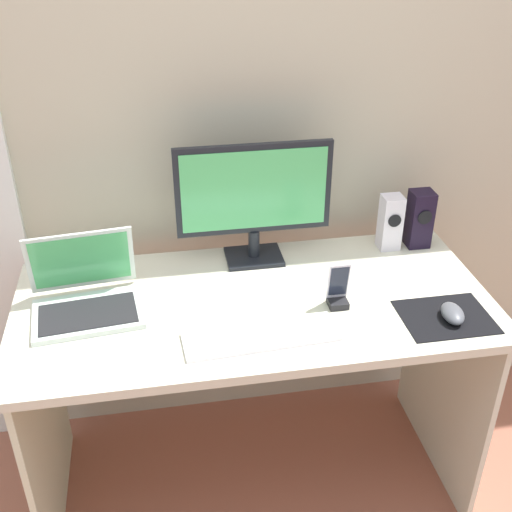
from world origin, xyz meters
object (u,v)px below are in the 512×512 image
monitor (254,198)px  phone_in_dock (338,291)px  laptop (86,296)px  speaker_near_monitor (390,222)px  mouse (453,313)px  speaker_right (420,219)px  keyboard_external (261,336)px

monitor → phone_in_dock: size_ratio=3.46×
monitor → laptop: monitor is taller
laptop → speaker_near_monitor: bearing=11.3°
monitor → mouse: 0.67m
speaker_right → laptop: size_ratio=0.60×
laptop → mouse: 1.03m
phone_in_dock → speaker_right: bearing=39.5°
speaker_near_monitor → mouse: (0.03, -0.42, -0.07)m
keyboard_external → mouse: size_ratio=4.14×
keyboard_external → phone_in_dock: phone_in_dock is taller
monitor → laptop: (-0.52, -0.20, -0.17)m
monitor → phone_in_dock: monitor is taller
monitor → speaker_near_monitor: size_ratio=2.60×
speaker_right → mouse: size_ratio=1.94×
speaker_right → speaker_near_monitor: bearing=180.0°
speaker_near_monitor → keyboard_external: speaker_near_monitor is taller
speaker_near_monitor → monitor: bearing=179.8°
mouse → speaker_right: bearing=89.4°
monitor → laptop: bearing=-159.2°
laptop → phone_in_dock: (0.71, -0.10, 0.00)m
speaker_right → keyboard_external: size_ratio=0.47×
monitor → phone_in_dock: 0.39m
speaker_right → monitor: bearing=179.8°
laptop → monitor: bearing=20.8°
speaker_right → laptop: laptop is taller
keyboard_external → mouse: mouse is taller
keyboard_external → mouse: bearing=-4.5°
speaker_near_monitor → mouse: speaker_near_monitor is taller
monitor → keyboard_external: monitor is taller
speaker_near_monitor → laptop: bearing=-168.7°
speaker_near_monitor → phone_in_dock: speaker_near_monitor is taller
laptop → speaker_right: bearing=10.3°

